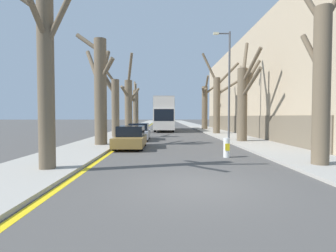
{
  "coord_description": "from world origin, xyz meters",
  "views": [
    {
      "loc": [
        -0.88,
        -7.42,
        1.99
      ],
      "look_at": [
        -0.32,
        23.16,
        0.84
      ],
      "focal_mm": 28.0,
      "sensor_mm": 36.0,
      "label": 1
    }
  ],
  "objects_px": {
    "lamp_post": "(228,81)",
    "street_tree_right_0": "(322,80)",
    "street_tree_left_1": "(100,88)",
    "street_tree_left_4": "(135,107)",
    "street_tree_right_2": "(218,101)",
    "double_decker_bus": "(164,113)",
    "street_tree_left_3": "(129,103)",
    "street_tree_right_3": "(205,105)",
    "street_tree_left_2": "(114,103)",
    "traffic_bollard": "(227,148)",
    "parked_car_1": "(139,132)",
    "street_tree_right_1": "(244,98)",
    "parked_car_0": "(131,138)",
    "street_tree_left_0": "(44,70)"
  },
  "relations": [
    {
      "from": "street_tree_left_0",
      "to": "traffic_bollard",
      "type": "relative_size",
      "value": 8.16
    },
    {
      "from": "street_tree_left_1",
      "to": "street_tree_right_3",
      "type": "bearing_deg",
      "value": 63.61
    },
    {
      "from": "lamp_post",
      "to": "street_tree_right_0",
      "type": "bearing_deg",
      "value": -85.56
    },
    {
      "from": "lamp_post",
      "to": "street_tree_left_0",
      "type": "bearing_deg",
      "value": -128.66
    },
    {
      "from": "street_tree_right_2",
      "to": "street_tree_right_1",
      "type": "bearing_deg",
      "value": -89.32
    },
    {
      "from": "street_tree_right_2",
      "to": "street_tree_right_3",
      "type": "xyz_separation_m",
      "value": [
        0.15,
        9.55,
        -0.05
      ]
    },
    {
      "from": "double_decker_bus",
      "to": "parked_car_0",
      "type": "height_order",
      "value": "double_decker_bus"
    },
    {
      "from": "street_tree_left_2",
      "to": "street_tree_left_3",
      "type": "xyz_separation_m",
      "value": [
        0.31,
        7.52,
        0.41
      ]
    },
    {
      "from": "lamp_post",
      "to": "street_tree_left_4",
      "type": "bearing_deg",
      "value": 117.69
    },
    {
      "from": "street_tree_left_3",
      "to": "traffic_bollard",
      "type": "height_order",
      "value": "street_tree_left_3"
    },
    {
      "from": "street_tree_left_1",
      "to": "street_tree_right_2",
      "type": "distance_m",
      "value": 15.07
    },
    {
      "from": "street_tree_right_0",
      "to": "parked_car_1",
      "type": "relative_size",
      "value": 1.91
    },
    {
      "from": "street_tree_left_4",
      "to": "double_decker_bus",
      "type": "height_order",
      "value": "street_tree_left_4"
    },
    {
      "from": "lamp_post",
      "to": "traffic_bollard",
      "type": "distance_m",
      "value": 9.92
    },
    {
      "from": "parked_car_0",
      "to": "street_tree_left_3",
      "type": "bearing_deg",
      "value": 97.94
    },
    {
      "from": "double_decker_bus",
      "to": "street_tree_left_3",
      "type": "bearing_deg",
      "value": -132.06
    },
    {
      "from": "street_tree_left_2",
      "to": "parked_car_1",
      "type": "distance_m",
      "value": 4.11
    },
    {
      "from": "parked_car_1",
      "to": "traffic_bollard",
      "type": "xyz_separation_m",
      "value": [
        5.09,
        -9.41,
        -0.19
      ]
    },
    {
      "from": "street_tree_right_2",
      "to": "lamp_post",
      "type": "xyz_separation_m",
      "value": [
        -0.71,
        -7.49,
        1.2
      ]
    },
    {
      "from": "street_tree_left_1",
      "to": "parked_car_0",
      "type": "height_order",
      "value": "street_tree_left_1"
    },
    {
      "from": "street_tree_right_3",
      "to": "parked_car_0",
      "type": "distance_m",
      "value": 23.5
    },
    {
      "from": "street_tree_left_3",
      "to": "street_tree_right_1",
      "type": "height_order",
      "value": "street_tree_left_3"
    },
    {
      "from": "street_tree_right_2",
      "to": "double_decker_bus",
      "type": "relative_size",
      "value": 0.78
    },
    {
      "from": "street_tree_left_2",
      "to": "parked_car_0",
      "type": "xyz_separation_m",
      "value": [
        2.44,
        -7.75,
        -2.51
      ]
    },
    {
      "from": "street_tree_left_2",
      "to": "street_tree_right_1",
      "type": "xyz_separation_m",
      "value": [
        10.53,
        -4.43,
        0.21
      ]
    },
    {
      "from": "parked_car_1",
      "to": "lamp_post",
      "type": "relative_size",
      "value": 0.47
    },
    {
      "from": "street_tree_left_1",
      "to": "street_tree_right_2",
      "type": "bearing_deg",
      "value": 47.79
    },
    {
      "from": "street_tree_left_0",
      "to": "parked_car_0",
      "type": "relative_size",
      "value": 1.88
    },
    {
      "from": "double_decker_bus",
      "to": "parked_car_0",
      "type": "bearing_deg",
      "value": -96.04
    },
    {
      "from": "parked_car_0",
      "to": "street_tree_left_4",
      "type": "bearing_deg",
      "value": 95.37
    },
    {
      "from": "parked_car_1",
      "to": "street_tree_right_2",
      "type": "bearing_deg",
      "value": 40.02
    },
    {
      "from": "street_tree_left_4",
      "to": "traffic_bollard",
      "type": "distance_m",
      "value": 27.68
    },
    {
      "from": "street_tree_left_3",
      "to": "street_tree_right_1",
      "type": "xyz_separation_m",
      "value": [
        10.22,
        -11.96,
        -0.2
      ]
    },
    {
      "from": "street_tree_right_1",
      "to": "double_decker_bus",
      "type": "xyz_separation_m",
      "value": [
        -5.98,
        16.66,
        -0.88
      ]
    },
    {
      "from": "street_tree_left_4",
      "to": "parked_car_0",
      "type": "relative_size",
      "value": 1.84
    },
    {
      "from": "street_tree_right_1",
      "to": "street_tree_right_2",
      "type": "distance_m",
      "value": 8.99
    },
    {
      "from": "street_tree_left_1",
      "to": "street_tree_left_4",
      "type": "xyz_separation_m",
      "value": [
        -0.0,
        21.61,
        -0.41
      ]
    },
    {
      "from": "parked_car_0",
      "to": "lamp_post",
      "type": "xyz_separation_m",
      "value": [
        7.27,
        4.81,
        4.2
      ]
    },
    {
      "from": "parked_car_1",
      "to": "double_decker_bus",
      "type": "bearing_deg",
      "value": 81.64
    },
    {
      "from": "double_decker_bus",
      "to": "lamp_post",
      "type": "relative_size",
      "value": 1.31
    },
    {
      "from": "double_decker_bus",
      "to": "street_tree_right_1",
      "type": "bearing_deg",
      "value": -70.25
    },
    {
      "from": "street_tree_left_2",
      "to": "street_tree_right_0",
      "type": "height_order",
      "value": "street_tree_right_0"
    },
    {
      "from": "street_tree_right_1",
      "to": "traffic_bollard",
      "type": "distance_m",
      "value": 8.27
    },
    {
      "from": "street_tree_left_4",
      "to": "parked_car_1",
      "type": "bearing_deg",
      "value": -82.89
    },
    {
      "from": "street_tree_left_4",
      "to": "street_tree_right_3",
      "type": "relative_size",
      "value": 0.97
    },
    {
      "from": "street_tree_right_0",
      "to": "traffic_bollard",
      "type": "relative_size",
      "value": 8.37
    },
    {
      "from": "street_tree_right_3",
      "to": "lamp_post",
      "type": "xyz_separation_m",
      "value": [
        -0.87,
        -17.04,
        1.25
      ]
    },
    {
      "from": "street_tree_left_3",
      "to": "street_tree_right_3",
      "type": "height_order",
      "value": "street_tree_left_3"
    },
    {
      "from": "street_tree_right_2",
      "to": "street_tree_right_3",
      "type": "height_order",
      "value": "street_tree_right_2"
    },
    {
      "from": "street_tree_left_0",
      "to": "traffic_bollard",
      "type": "xyz_separation_m",
      "value": [
        7.24,
        3.16,
        -3.15
      ]
    }
  ]
}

